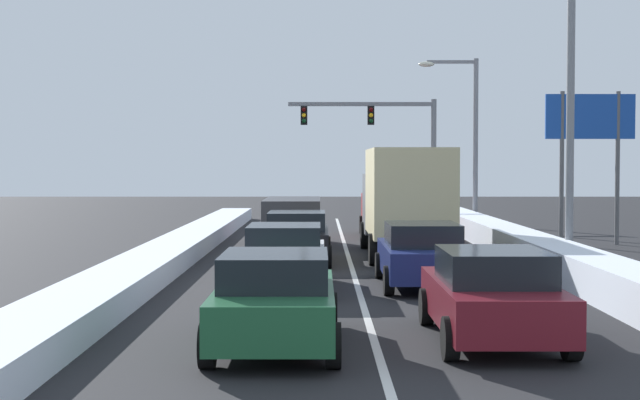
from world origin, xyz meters
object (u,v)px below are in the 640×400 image
(suv_charcoal_center_lane_fourth, at_px, (288,217))
(sedan_maroon_right_lane_nearest, at_px, (487,295))
(traffic_light_gantry, at_px, (383,133))
(street_lamp_right_mid, at_px, (462,126))
(sedan_navy_right_lane_second, at_px, (417,254))
(box_truck_right_lane_third, at_px, (401,196))
(sedan_white_center_lane_second, at_px, (280,257))
(street_lamp_right_near, at_px, (554,70))
(suv_red_right_lane_fourth, at_px, (384,211))
(sedan_black_center_lane_third, at_px, (292,237))
(sedan_green_center_lane_nearest, at_px, (271,300))
(roadside_sign_right, at_px, (585,133))

(suv_charcoal_center_lane_fourth, bearing_deg, sedan_maroon_right_lane_nearest, -78.18)
(suv_charcoal_center_lane_fourth, distance_m, traffic_light_gantry, 15.54)
(street_lamp_right_mid, bearing_deg, sedan_navy_right_lane_second, -101.87)
(sedan_maroon_right_lane_nearest, distance_m, box_truck_right_lane_third, 13.95)
(box_truck_right_lane_third, xyz_separation_m, sedan_white_center_lane_second, (-3.48, -7.65, -1.14))
(suv_charcoal_center_lane_fourth, bearing_deg, street_lamp_right_near, -45.00)
(sedan_white_center_lane_second, bearing_deg, suv_red_right_lane_fourth, 77.53)
(sedan_navy_right_lane_second, xyz_separation_m, box_truck_right_lane_third, (0.26, 7.04, 1.14))
(street_lamp_right_near, bearing_deg, street_lamp_right_mid, 89.98)
(sedan_navy_right_lane_second, bearing_deg, street_lamp_right_near, 41.64)
(sedan_black_center_lane_third, xyz_separation_m, street_lamp_right_mid, (7.22, 14.35, 3.82))
(sedan_navy_right_lane_second, distance_m, street_lamp_right_near, 7.27)
(traffic_light_gantry, bearing_deg, sedan_navy_right_lane_second, -92.34)
(sedan_navy_right_lane_second, bearing_deg, sedan_black_center_lane_third, 120.09)
(sedan_green_center_lane_nearest, bearing_deg, sedan_navy_right_lane_second, 67.20)
(sedan_white_center_lane_second, bearing_deg, box_truck_right_lane_third, 65.56)
(sedan_white_center_lane_second, bearing_deg, sedan_maroon_right_lane_nearest, -59.94)
(sedan_white_center_lane_second, height_order, roadside_sign_right, roadside_sign_right)
(sedan_navy_right_lane_second, height_order, traffic_light_gantry, traffic_light_gantry)
(street_lamp_right_near, bearing_deg, suv_charcoal_center_lane_fourth, 135.00)
(box_truck_right_lane_third, distance_m, suv_charcoal_center_lane_fourth, 5.58)
(suv_red_right_lane_fourth, xyz_separation_m, street_lamp_right_mid, (3.81, 4.25, 3.56))
(sedan_maroon_right_lane_nearest, height_order, street_lamp_right_near, street_lamp_right_near)
(sedan_navy_right_lane_second, xyz_separation_m, roadside_sign_right, (7.26, 11.53, 3.25))
(sedan_black_center_lane_third, height_order, traffic_light_gantry, traffic_light_gantry)
(sedan_navy_right_lane_second, bearing_deg, sedan_green_center_lane_nearest, -112.80)
(box_truck_right_lane_third, height_order, sedan_green_center_lane_nearest, box_truck_right_lane_third)
(sedan_black_center_lane_third, bearing_deg, sedan_maroon_right_lane_nearest, -74.05)
(traffic_light_gantry, bearing_deg, suv_red_right_lane_fourth, -94.02)
(sedan_navy_right_lane_second, distance_m, suv_charcoal_center_lane_fourth, 11.68)
(suv_red_right_lane_fourth, relative_size, sedan_green_center_lane_nearest, 1.09)
(street_lamp_right_near, bearing_deg, box_truck_right_lane_third, 139.02)
(box_truck_right_lane_third, bearing_deg, street_lamp_right_mid, 72.94)
(sedan_navy_right_lane_second, relative_size, suv_red_right_lane_fourth, 0.92)
(sedan_navy_right_lane_second, relative_size, street_lamp_right_near, 0.48)
(traffic_light_gantry, xyz_separation_m, street_lamp_right_near, (3.08, -21.99, 0.98))
(sedan_white_center_lane_second, distance_m, street_lamp_right_near, 9.73)
(suv_red_right_lane_fourth, bearing_deg, street_lamp_right_near, -72.07)
(sedan_white_center_lane_second, height_order, traffic_light_gantry, traffic_light_gantry)
(sedan_navy_right_lane_second, xyz_separation_m, street_lamp_right_near, (4.13, 3.67, 4.72))
(sedan_white_center_lane_second, height_order, street_lamp_right_mid, street_lamp_right_mid)
(sedan_black_center_lane_third, bearing_deg, sedan_navy_right_lane_second, -59.91)
(suv_charcoal_center_lane_fourth, height_order, roadside_sign_right, roadside_sign_right)
(sedan_maroon_right_lane_nearest, relative_size, sedan_navy_right_lane_second, 1.00)
(sedan_green_center_lane_nearest, relative_size, street_lamp_right_near, 0.48)
(sedan_maroon_right_lane_nearest, height_order, sedan_green_center_lane_nearest, same)
(sedan_black_center_lane_third, distance_m, traffic_light_gantry, 21.09)
(suv_red_right_lane_fourth, relative_size, roadside_sign_right, 0.89)
(sedan_navy_right_lane_second, bearing_deg, sedan_white_center_lane_second, -169.18)
(sedan_black_center_lane_third, bearing_deg, suv_red_right_lane_fourth, 71.34)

